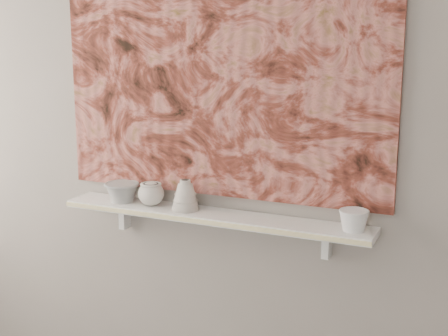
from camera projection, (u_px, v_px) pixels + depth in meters
The scene contains 11 objects.
wall_back at pixel (221, 113), 2.68m from camera, with size 3.60×3.60×0.00m, color gray.
shelf at pixel (212, 216), 2.68m from camera, with size 1.40×0.18×0.03m, color silver.
shelf_stripe at pixel (203, 222), 2.60m from camera, with size 1.40×0.01×0.02m, color beige.
bracket_left at pixel (125, 216), 2.95m from camera, with size 0.03×0.06×0.12m, color silver.
bracket_right at pixel (327, 243), 2.56m from camera, with size 0.03×0.06×0.12m, color silver.
painting at pixel (220, 69), 2.62m from camera, with size 1.50×0.03×1.10m, color maroon.
house_motif at pixel (321, 149), 2.50m from camera, with size 0.09×0.00×0.08m, color black.
bowl_grey at pixel (122, 192), 2.85m from camera, with size 0.16×0.16×0.09m, color gray, non-canonical shape.
cup_cream at pixel (151, 194), 2.79m from camera, with size 0.12×0.12×0.11m, color beige, non-canonical shape.
bell_vessel at pixel (185, 195), 2.72m from camera, with size 0.12×0.12×0.13m, color beige, non-canonical shape.
bowl_white at pixel (354, 220), 2.43m from camera, with size 0.12×0.12×0.09m, color silver, non-canonical shape.
Camera 1 is at (1.09, -0.83, 1.69)m, focal length 50.00 mm.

